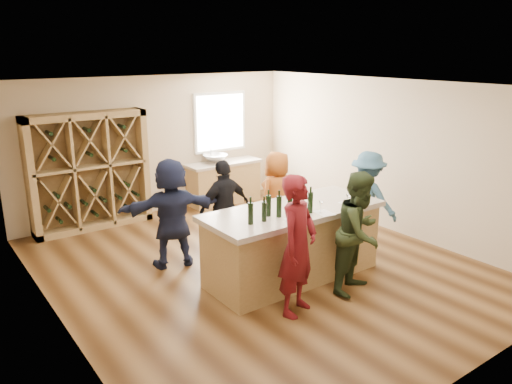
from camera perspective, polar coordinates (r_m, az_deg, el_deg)
floor at (r=8.00m, az=0.27°, el=-8.73°), size 6.00×7.00×0.10m
ceiling at (r=7.27m, az=0.30°, el=12.48°), size 6.00×7.00×0.10m
wall_back at (r=10.51m, az=-11.32°, el=5.33°), size 6.00×0.10×2.80m
wall_front at (r=5.24m, az=24.15°, el=-6.77°), size 6.00×0.10×2.80m
wall_left at (r=6.27m, az=-22.79°, el=-2.92°), size 0.10×7.00×2.80m
wall_right at (r=9.59m, az=15.16°, el=4.06°), size 0.10×7.00×2.80m
window_frame at (r=11.08m, az=-4.15°, el=7.98°), size 1.30×0.06×1.30m
window_pane at (r=11.06m, az=-4.06°, el=7.96°), size 1.18×0.01×1.18m
wine_rack at (r=9.79m, az=-18.49°, el=2.22°), size 2.20×0.45×2.20m
back_counter_base at (r=11.07m, az=-3.71°, el=1.00°), size 1.60×0.58×0.86m
back_counter_top at (r=10.96m, az=-3.76°, el=3.33°), size 1.70×0.62×0.06m
sink at (r=10.83m, az=-4.66°, el=3.82°), size 0.54×0.54×0.19m
faucet at (r=10.97m, az=-5.16°, el=4.27°), size 0.02×0.02×0.30m
tasting_counter_base at (r=7.45m, az=4.22°, el=-6.09°), size 2.60×1.00×1.00m
tasting_counter_top at (r=7.27m, az=4.31°, el=-2.14°), size 2.72×1.12×0.08m
wine_bottle_a at (r=6.54m, az=-0.62°, el=-2.46°), size 0.09×0.09×0.30m
wine_bottle_b at (r=6.65m, az=0.93°, el=-2.26°), size 0.07×0.07×0.27m
wine_bottle_c at (r=6.86m, az=1.43°, el=-1.58°), size 0.08×0.08×0.30m
wine_bottle_d at (r=6.82m, az=2.65°, el=-1.67°), size 0.10×0.10×0.30m
wine_bottle_e at (r=6.98m, az=3.89°, el=-1.35°), size 0.09×0.09×0.28m
wine_glass_a at (r=6.67m, az=4.65°, el=-2.64°), size 0.07×0.07×0.18m
wine_glass_b at (r=7.04m, az=7.40°, el=-1.77°), size 0.07×0.07×0.17m
wine_glass_c at (r=7.40m, az=10.47°, el=-0.97°), size 0.09×0.09×0.18m
wine_glass_e at (r=7.67m, az=10.72°, el=-0.40°), size 0.08×0.08×0.18m
tasting_menu_a at (r=6.77m, az=4.44°, el=-3.17°), size 0.26×0.31×0.00m
tasting_menu_b at (r=7.09m, az=7.81°, el=-2.38°), size 0.26×0.32×0.00m
tasting_menu_c at (r=7.57m, az=10.75°, el=-1.31°), size 0.24×0.33×0.00m
person_near_left at (r=6.33m, az=4.80°, el=-6.13°), size 0.81×0.71×1.84m
person_near_right at (r=7.05m, az=11.77°, el=-4.56°), size 0.94×0.70×1.73m
person_server at (r=8.75m, az=12.59°, el=-0.78°), size 0.72×1.15×1.65m
person_far_mid at (r=8.17m, az=-3.60°, el=-1.81°), size 0.95×0.50×1.60m
person_far_right at (r=8.88m, az=2.40°, el=-0.39°), size 0.85×0.63×1.58m
person_far_left at (r=7.81m, az=-9.59°, el=-2.34°), size 1.70×0.99×1.73m
wine_bottle_f at (r=7.03m, az=6.23°, el=-1.21°), size 0.07×0.07×0.30m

